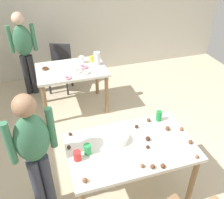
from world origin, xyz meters
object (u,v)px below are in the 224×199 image
object	(u,v)px
dining_table_near	(130,152)
person_adult_far	(24,48)
chair_far_table	(60,65)
soda_can	(159,116)
pitcher_far	(97,58)
person_girl_near	(34,149)
mixing_bowl	(118,138)
dining_table_far	(72,75)

from	to	relation	value
dining_table_near	person_adult_far	distance (m)	2.80
chair_far_table	soda_can	distance (m)	2.51
soda_can	pitcher_far	size ratio (longest dim) A/B	0.57
dining_table_near	soda_can	size ratio (longest dim) A/B	10.56
soda_can	person_girl_near	bearing A→B (deg)	-171.97
mixing_bowl	pitcher_far	world-z (taller)	pitcher_far
dining_table_far	person_girl_near	world-z (taller)	person_girl_near
person_adult_far	mixing_bowl	size ratio (longest dim) A/B	6.96
chair_far_table	person_adult_far	bearing A→B (deg)	-178.70
person_adult_far	pitcher_far	bearing A→B (deg)	-31.73
chair_far_table	person_girl_near	distance (m)	2.61
mixing_bowl	soda_can	size ratio (longest dim) A/B	1.78
person_adult_far	soda_can	distance (m)	2.73
pitcher_far	dining_table_far	bearing A→B (deg)	-176.44
dining_table_near	chair_far_table	world-z (taller)	chair_far_table
person_adult_far	dining_table_far	bearing A→B (deg)	-46.37
chair_far_table	mixing_bowl	size ratio (longest dim) A/B	4.01
soda_can	pitcher_far	distance (m)	1.66
chair_far_table	dining_table_near	bearing A→B (deg)	-81.34
chair_far_table	mixing_bowl	world-z (taller)	chair_far_table
person_girl_near	dining_table_far	bearing A→B (deg)	70.61
chair_far_table	person_girl_near	xyz separation A→B (m)	(-0.52, -2.53, 0.39)
dining_table_near	soda_can	distance (m)	0.56
soda_can	mixing_bowl	bearing A→B (deg)	-161.23
dining_table_far	mixing_bowl	world-z (taller)	mixing_bowl
chair_far_table	soda_can	bearing A→B (deg)	-69.96
soda_can	pitcher_far	world-z (taller)	pitcher_far
person_girl_near	pitcher_far	xyz separation A→B (m)	(1.07, 1.82, -0.02)
soda_can	pitcher_far	xyz separation A→B (m)	(-0.31, 1.63, 0.05)
dining_table_near	pitcher_far	bearing A→B (deg)	85.79
dining_table_near	mixing_bowl	xyz separation A→B (m)	(-0.11, 0.10, 0.13)
dining_table_far	person_girl_near	distance (m)	1.92
pitcher_far	person_adult_far	bearing A→B (deg)	148.27
dining_table_near	dining_table_far	distance (m)	1.92
person_adult_far	mixing_bowl	xyz separation A→B (m)	(0.87, -2.51, -0.12)
chair_far_table	person_girl_near	size ratio (longest dim) A/B	0.59
dining_table_far	person_girl_near	size ratio (longest dim) A/B	0.74
person_adult_far	dining_table_near	bearing A→B (deg)	-69.53
dining_table_near	chair_far_table	xyz separation A→B (m)	(-0.40, 2.63, -0.16)
dining_table_near	mixing_bowl	world-z (taller)	mixing_bowl
mixing_bowl	pitcher_far	xyz separation A→B (m)	(0.25, 1.82, 0.07)
person_adult_far	chair_far_table	bearing A→B (deg)	1.30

